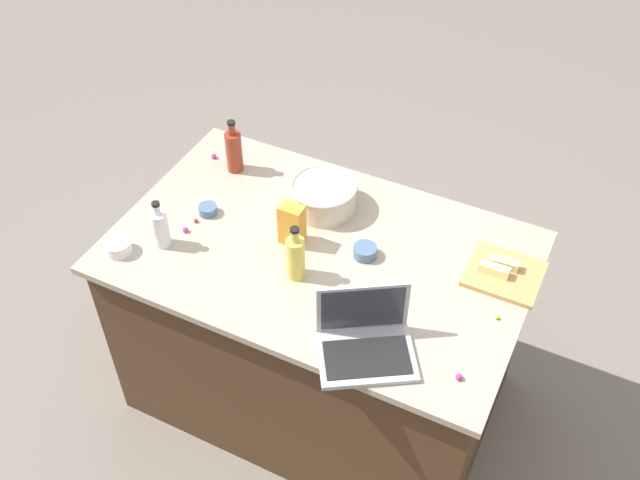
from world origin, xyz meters
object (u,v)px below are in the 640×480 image
Objects in this scene: bottle_soy at (234,151)px; cutting_board at (504,274)px; bottle_vinegar at (160,228)px; candy_bag at (292,225)px; ramekin_medium at (365,251)px; ramekin_wide at (208,210)px; butter_stick_right at (494,270)px; butter_stick_left at (503,263)px; ramekin_small at (118,247)px; mixing_bowl_large at (324,195)px; laptop at (365,340)px; bottle_oil at (296,257)px.

cutting_board is (-1.18, 0.10, -0.09)m from bottle_soy.
candy_bag is (-0.43, -0.23, 0.00)m from bottle_vinegar.
ramekin_medium is 1.22× the size of ramekin_wide.
cutting_board is 0.05m from butter_stick_right.
butter_stick_left is (-1.16, 0.08, -0.06)m from bottle_soy.
butter_stick_left is 1.13m from ramekin_wide.
bottle_soy is 0.30m from ramekin_wide.
ramekin_medium is at bearing -169.65° from candy_bag.
candy_bag reaches higher than butter_stick_right.
ramekin_small is at bearing 20.96° from butter_stick_right.
ramekin_wide is at bearing 4.98° from ramekin_medium.
laptop is at bearing 126.88° from mixing_bowl_large.
butter_stick_right is 1.26× the size of ramekin_medium.
butter_stick_right is 0.46m from ramekin_medium.
cutting_board is at bearing 175.08° from bottle_soy.
candy_bag is (-0.42, 0.28, -0.01)m from bottle_soy.
butter_stick_left is at bearing -157.62° from ramekin_small.
bottle_soy is 0.50m from candy_bag.
candy_bag is at bearing -148.76° from ramekin_small.
bottle_oil is 2.33× the size of ramekin_small.
ramekin_wide is (0.39, 0.23, -0.04)m from mixing_bowl_large.
bottle_oil is at bearing 162.99° from ramekin_wide.
butter_stick_left is at bearing -118.81° from laptop.
bottle_soy is 2.74× the size of ramekin_medium.
bottle_vinegar is 0.75m from ramekin_medium.
ramekin_wide is at bearing -118.83° from ramekin_small.
bottle_oil is at bearing 139.99° from bottle_soy.
candy_bag is (0.76, 0.18, 0.08)m from cutting_board.
cutting_board is at bearing -148.17° from butter_stick_right.
bottle_vinegar is (0.44, 0.45, 0.02)m from mixing_bowl_large.
butter_stick_right is (0.02, 0.04, 0.00)m from butter_stick_left.
butter_stick_right is at bearing 174.33° from mixing_bowl_large.
candy_bag reaches higher than cutting_board.
butter_stick_right is at bearing -167.90° from candy_bag.
cutting_board is (-0.74, 0.05, -0.05)m from mixing_bowl_large.
butter_stick_left is at bearing -55.17° from cutting_board.
bottle_soy is 0.91× the size of cutting_board.
ramekin_medium is (-0.25, 0.18, -0.04)m from mixing_bowl_large.
butter_stick_right is at bearing -159.04° from ramekin_small.
laptop is at bearing 150.90° from bottle_oil.
bottle_soy is at bearing -3.88° from butter_stick_left.
butter_stick_left is at bearing 178.02° from mixing_bowl_large.
butter_stick_left reaches higher than ramekin_medium.
candy_bag is (-0.55, -0.33, 0.06)m from ramekin_small.
bottle_oil is 0.28m from ramekin_medium.
candy_bag is (0.75, 0.20, 0.05)m from butter_stick_left.
bottle_soy reaches higher than mixing_bowl_large.
ramekin_medium is at bearing 17.68° from butter_stick_left.
laptop is at bearing 157.46° from ramekin_wide.
mixing_bowl_large is 0.73m from butter_stick_left.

